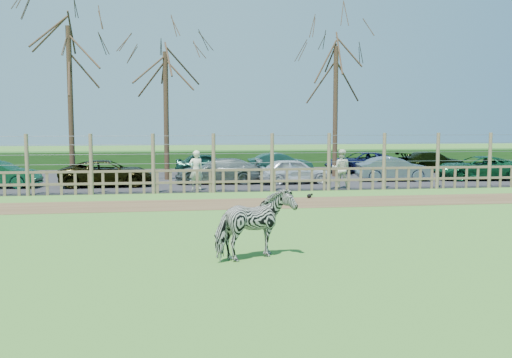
{
  "coord_description": "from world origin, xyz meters",
  "views": [
    {
      "loc": [
        -1.69,
        -15.91,
        2.94
      ],
      "look_at": [
        1.0,
        2.5,
        1.1
      ],
      "focal_mm": 40.0,
      "sensor_mm": 36.0,
      "label": 1
    }
  ],
  "objects": [
    {
      "name": "car_3",
      "position": [
        0.46,
        11.26,
        0.64
      ],
      "size": [
        4.26,
        2.01,
        1.2
      ],
      "primitive_type": "imported",
      "rotation": [
        0.0,
        0.0,
        4.63
      ],
      "color": "slate",
      "rests_on": "asphalt"
    },
    {
      "name": "car_5",
      "position": [
        9.25,
        11.24,
        0.64
      ],
      "size": [
        3.73,
        1.55,
        1.2
      ],
      "primitive_type": "imported",
      "rotation": [
        0.0,
        0.0,
        1.49
      ],
      "color": "slate",
      "rests_on": "asphalt"
    },
    {
      "name": "hedge",
      "position": [
        0.0,
        21.5,
        0.55
      ],
      "size": [
        46.0,
        2.0,
        1.1
      ],
      "primitive_type": "cube",
      "color": "#1E4716",
      "rests_on": "ground"
    },
    {
      "name": "visitor_b",
      "position": [
        5.71,
        8.54,
        0.9
      ],
      "size": [
        1.01,
        0.9,
        1.72
      ],
      "primitive_type": "imported",
      "rotation": [
        0.0,
        0.0,
        2.79
      ],
      "color": "silver",
      "rests_on": "asphalt"
    },
    {
      "name": "tree_mid",
      "position": [
        -2.0,
        13.5,
        4.87
      ],
      "size": [
        4.8,
        4.8,
        6.83
      ],
      "color": "#3D2B1E",
      "rests_on": "ground"
    },
    {
      "name": "car_6",
      "position": [
        13.68,
        11.15,
        0.64
      ],
      "size": [
        4.5,
        2.44,
        1.2
      ],
      "primitive_type": "imported",
      "rotation": [
        0.0,
        0.0,
        4.61
      ],
      "color": "#0F4927",
      "rests_on": "asphalt"
    },
    {
      "name": "zebra",
      "position": [
        0.03,
        -3.94,
        0.76
      ],
      "size": [
        1.97,
        1.56,
        1.51
      ],
      "primitive_type": "imported",
      "rotation": [
        0.0,
        0.0,
        2.06
      ],
      "color": "gray",
      "rests_on": "ground"
    },
    {
      "name": "dirt_strip",
      "position": [
        0.0,
        4.5,
        0.01
      ],
      "size": [
        34.0,
        2.8,
        0.01
      ],
      "primitive_type": "cube",
      "color": "brown",
      "rests_on": "ground"
    },
    {
      "name": "tree_left",
      "position": [
        -6.5,
        12.5,
        5.62
      ],
      "size": [
        4.8,
        4.8,
        7.88
      ],
      "color": "#3D2B1E",
      "rests_on": "ground"
    },
    {
      "name": "car_2",
      "position": [
        -4.66,
        10.78,
        0.64
      ],
      "size": [
        4.37,
        2.11,
        1.2
      ],
      "primitive_type": "imported",
      "rotation": [
        0.0,
        0.0,
        1.6
      ],
      "color": "black",
      "rests_on": "asphalt"
    },
    {
      "name": "car_12",
      "position": [
        9.23,
        16.13,
        0.64
      ],
      "size": [
        4.46,
        2.33,
        1.2
      ],
      "primitive_type": "imported",
      "rotation": [
        0.0,
        0.0,
        4.79
      ],
      "color": "#141944",
      "rests_on": "asphalt"
    },
    {
      "name": "visitor_a",
      "position": [
        -0.71,
        8.6,
        0.9
      ],
      "size": [
        0.69,
        0.51,
        1.72
      ],
      "primitive_type": "imported",
      "rotation": [
        0.0,
        0.0,
        3.3
      ],
      "color": "beige",
      "rests_on": "asphalt"
    },
    {
      "name": "car_11",
      "position": [
        4.3,
        15.67,
        0.64
      ],
      "size": [
        3.67,
        1.34,
        1.2
      ],
      "primitive_type": "imported",
      "rotation": [
        0.0,
        0.0,
        1.55
      ],
      "color": "#194037",
      "rests_on": "asphalt"
    },
    {
      "name": "car_4",
      "position": [
        4.03,
        10.72,
        0.64
      ],
      "size": [
        3.64,
        1.75,
        1.2
      ],
      "primitive_type": "imported",
      "rotation": [
        0.0,
        0.0,
        1.67
      ],
      "color": "silver",
      "rests_on": "asphalt"
    },
    {
      "name": "car_10",
      "position": [
        0.21,
        16.3,
        0.64
      ],
      "size": [
        3.68,
        1.88,
        1.2
      ],
      "primitive_type": "imported",
      "rotation": [
        0.0,
        0.0,
        1.44
      ],
      "color": "#184033",
      "rests_on": "asphalt"
    },
    {
      "name": "ground",
      "position": [
        0.0,
        0.0,
        0.0
      ],
      "size": [
        120.0,
        120.0,
        0.0
      ],
      "primitive_type": "plane",
      "color": "#5B9837",
      "rests_on": "ground"
    },
    {
      "name": "asphalt",
      "position": [
        0.0,
        14.5,
        0.02
      ],
      "size": [
        44.0,
        13.0,
        0.04
      ],
      "primitive_type": "cube",
      "color": "#232326",
      "rests_on": "ground"
    },
    {
      "name": "crow",
      "position": [
        3.57,
        5.64,
        0.09
      ],
      "size": [
        0.23,
        0.17,
        0.19
      ],
      "color": "black",
      "rests_on": "ground"
    },
    {
      "name": "tree_right",
      "position": [
        7.0,
        14.0,
        5.24
      ],
      "size": [
        4.8,
        4.8,
        7.35
      ],
      "color": "#3D2B1E",
      "rests_on": "ground"
    },
    {
      "name": "car_13",
      "position": [
        13.49,
        15.83,
        0.64
      ],
      "size": [
        4.29,
        2.11,
        1.2
      ],
      "primitive_type": "imported",
      "rotation": [
        0.0,
        0.0,
        1.68
      ],
      "color": "black",
      "rests_on": "asphalt"
    },
    {
      "name": "fence",
      "position": [
        0.0,
        8.0,
        0.8
      ],
      "size": [
        30.16,
        0.16,
        2.5
      ],
      "color": "brown",
      "rests_on": "ground"
    }
  ]
}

